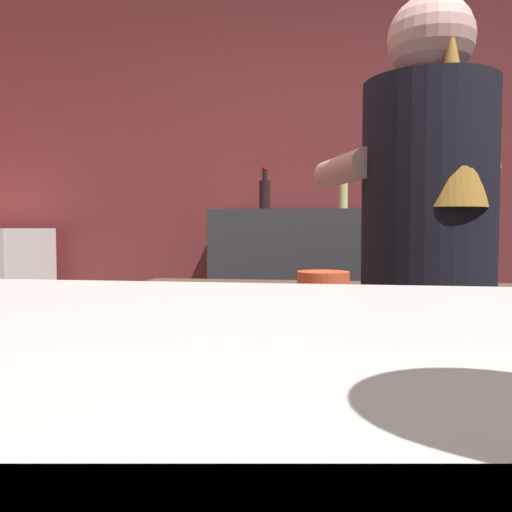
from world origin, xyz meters
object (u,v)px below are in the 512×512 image
bottle_vinegar (343,191)px  bottle_soy (265,193)px  mixing_bowl (323,279)px  chefs_knife (495,292)px  bartender (428,279)px

bottle_vinegar → bottle_soy: bearing=-177.2°
mixing_bowl → chefs_knife: bearing=-14.6°
chefs_knife → bottle_soy: (-0.93, 1.24, 0.41)m
bartender → bottle_soy: 1.80m
bartender → mixing_bowl: bearing=7.7°
bartender → bottle_vinegar: (-0.21, 1.67, 0.34)m
bartender → mixing_bowl: (-0.29, 0.55, -0.06)m
bartender → bottle_soy: size_ratio=7.09×
bartender → bottle_vinegar: size_ratio=6.56×
bottle_soy → bottle_vinegar: bearing=2.8°
bottle_vinegar → mixing_bowl: bearing=-94.1°
bartender → mixing_bowl: size_ratio=8.85×
bartender → chefs_knife: bartender is taller
chefs_knife → bottle_soy: bottle_soy is taller
mixing_bowl → bottle_soy: bottle_soy is taller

